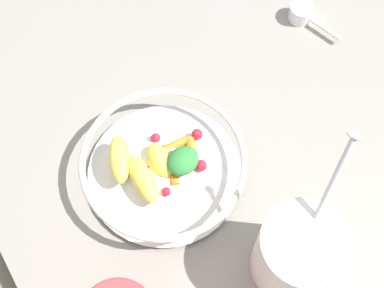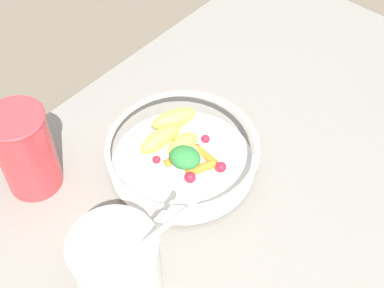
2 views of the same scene
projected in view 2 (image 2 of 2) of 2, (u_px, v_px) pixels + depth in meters
The scene contains 5 objects.
ground_plane at pixel (328, 225), 0.87m from camera, with size 6.00×6.00×0.00m, color #665B4C.
countertop at pixel (331, 218), 0.86m from camera, with size 1.01×1.01×0.04m.
fruit_bowl at pixel (182, 153), 0.87m from camera, with size 0.25×0.25×0.08m.
yogurt_tub at pixel (117, 266), 0.70m from camera, with size 0.15×0.12×0.24m.
drinking_cup at pixel (25, 150), 0.81m from camera, with size 0.09×0.09×0.15m.
Camera 2 is at (0.13, -0.49, 0.75)m, focal length 50.00 mm.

